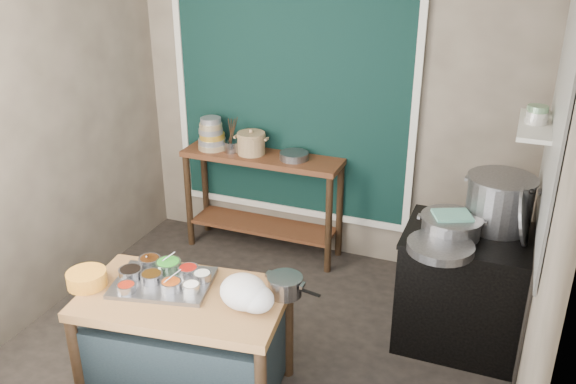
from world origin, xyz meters
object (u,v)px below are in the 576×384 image
at_px(stove_block, 466,291).
at_px(stock_pot, 499,202).
at_px(back_counter, 263,203).
at_px(saucepan, 285,286).
at_px(prep_table, 187,345).
at_px(condiment_tray, 163,283).
at_px(yellow_basin, 87,279).
at_px(ceramic_crock, 251,144).
at_px(utensil_cup, 233,146).
at_px(steamer, 451,226).

height_order(stove_block, stock_pot, stock_pot).
bearing_deg(back_counter, saucepan, -62.14).
relative_size(prep_table, condiment_tray, 2.09).
height_order(prep_table, saucepan, saucepan).
bearing_deg(yellow_basin, saucepan, 16.78).
bearing_deg(saucepan, stock_pot, 56.59).
distance_m(back_counter, yellow_basin, 2.10).
xyz_separation_m(condiment_tray, ceramic_crock, (-0.24, 1.86, 0.27)).
relative_size(prep_table, saucepan, 5.59).
relative_size(stove_block, ceramic_crock, 3.44).
height_order(prep_table, back_counter, back_counter).
height_order(yellow_basin, saucepan, saucepan).
bearing_deg(utensil_cup, stove_block, -18.18).
bearing_deg(condiment_tray, utensil_cup, 102.85).
height_order(ceramic_crock, steamer, ceramic_crock).
xyz_separation_m(yellow_basin, saucepan, (1.19, 0.36, 0.01)).
height_order(back_counter, condiment_tray, back_counter).
xyz_separation_m(condiment_tray, steamer, (1.60, 1.09, 0.19)).
distance_m(stove_block, utensil_cup, 2.37).
height_order(saucepan, stock_pot, stock_pot).
relative_size(condiment_tray, ceramic_crock, 2.29).
bearing_deg(prep_table, saucepan, 14.53).
bearing_deg(prep_table, stove_block, 29.61).
xyz_separation_m(condiment_tray, stock_pot, (1.88, 1.33, 0.30)).
bearing_deg(condiment_tray, saucepan, 13.42).
distance_m(back_counter, condiment_tray, 1.90).
bearing_deg(condiment_tray, prep_table, -18.02).
xyz_separation_m(condiment_tray, saucepan, (0.75, 0.18, 0.05)).
distance_m(prep_table, condiment_tray, 0.43).
distance_m(stove_block, condiment_tray, 2.12).
relative_size(back_counter, utensil_cup, 9.02).
height_order(back_counter, ceramic_crock, ceramic_crock).
bearing_deg(ceramic_crock, back_counter, 6.87).
height_order(condiment_tray, utensil_cup, utensil_cup).
height_order(yellow_basin, ceramic_crock, ceramic_crock).
relative_size(back_counter, condiment_tray, 2.42).
bearing_deg(condiment_tray, stock_pot, 35.15).
distance_m(prep_table, utensil_cup, 2.10).
xyz_separation_m(stove_block, stock_pot, (0.13, 0.18, 0.64)).
relative_size(yellow_basin, steamer, 0.58).
bearing_deg(utensil_cup, condiment_tray, -77.15).
distance_m(stove_block, ceramic_crock, 2.21).
bearing_deg(stove_block, ceramic_crock, 160.21).
bearing_deg(steamer, stove_block, 21.50).
height_order(condiment_tray, yellow_basin, yellow_basin).
xyz_separation_m(stove_block, yellow_basin, (-2.19, -1.32, 0.37)).
height_order(condiment_tray, stock_pot, stock_pot).
bearing_deg(utensil_cup, ceramic_crock, 0.70).
bearing_deg(yellow_basin, utensil_cup, 89.69).
bearing_deg(back_counter, steamer, -24.32).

